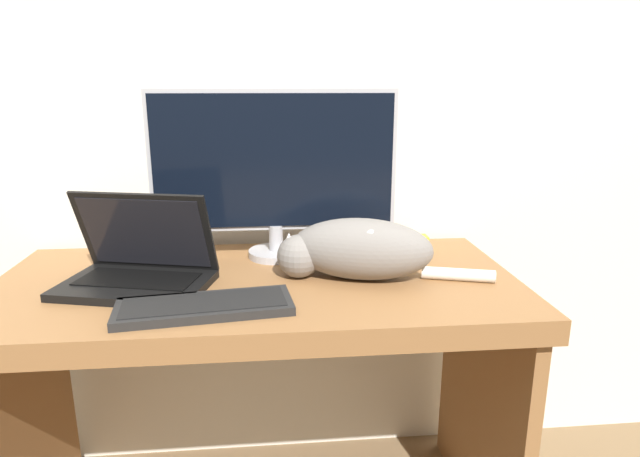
# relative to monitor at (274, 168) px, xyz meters

# --- Properties ---
(wall_back) EXTENTS (6.40, 0.06, 2.60)m
(wall_back) POSITION_rel_monitor_xyz_m (-0.05, 0.19, 0.28)
(wall_back) COLOR silver
(wall_back) RESTS_ON ground_plane
(desk) EXTENTS (1.34, 0.64, 0.77)m
(desk) POSITION_rel_monitor_xyz_m (-0.05, -0.18, -0.43)
(desk) COLOR olive
(desk) RESTS_ON ground_plane
(monitor) EXTENTS (0.69, 0.16, 0.47)m
(monitor) POSITION_rel_monitor_xyz_m (0.00, 0.00, 0.00)
(monitor) COLOR #B2B2B7
(monitor) RESTS_ON desk
(laptop) EXTENTS (0.39, 0.31, 0.23)m
(laptop) POSITION_rel_monitor_xyz_m (-0.34, -0.21, -0.21)
(laptop) COLOR black
(laptop) RESTS_ON desk
(external_keyboard) EXTENTS (0.40, 0.19, 0.02)m
(external_keyboard) POSITION_rel_monitor_xyz_m (-0.16, -0.38, -0.25)
(external_keyboard) COLOR black
(external_keyboard) RESTS_ON desk
(cat) EXTENTS (0.55, 0.25, 0.16)m
(cat) POSITION_rel_monitor_xyz_m (0.20, -0.20, -0.18)
(cat) COLOR gray
(cat) RESTS_ON desk
(small_toy) EXTENTS (0.05, 0.05, 0.05)m
(small_toy) POSITION_rel_monitor_xyz_m (0.43, 0.01, -0.24)
(small_toy) COLOR gold
(small_toy) RESTS_ON desk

